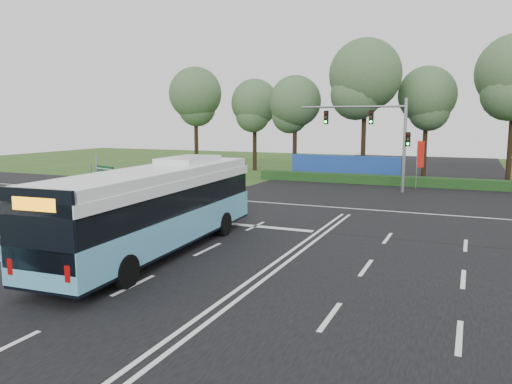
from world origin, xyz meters
TOP-DOWN VIEW (x-y plane):
  - ground at (0.00, 0.00)m, footprint 120.00×120.00m
  - road_main at (0.00, 0.00)m, footprint 20.00×120.00m
  - road_cross at (0.00, 12.00)m, footprint 120.00×14.00m
  - kerb_strip at (-10.10, -3.00)m, footprint 0.25×18.00m
  - city_bus at (-4.92, -1.18)m, footprint 3.51×13.23m
  - pedestrian_signal at (-11.67, 2.55)m, footprint 0.26×0.40m
  - street_sign at (-9.93, 1.36)m, footprint 1.40×0.50m
  - banner_flag_mid at (2.89, 23.02)m, footprint 0.54×0.26m
  - traffic_light_gantry at (0.21, 20.50)m, footprint 8.41×0.28m
  - hedge at (0.00, 24.50)m, footprint 22.00×1.20m
  - blue_hoarding at (-4.00, 27.00)m, footprint 10.00×0.30m
  - eucalyptus_row at (5.58, 30.55)m, footprint 55.31×9.12m

SIDE VIEW (x-z plane):
  - ground at x=0.00m, z-range 0.00..0.00m
  - road_main at x=0.00m, z-range 0.00..0.04m
  - road_cross at x=0.00m, z-range 0.00..0.05m
  - kerb_strip at x=-10.10m, z-range 0.00..0.12m
  - hedge at x=0.00m, z-range 0.00..0.80m
  - blue_hoarding at x=-4.00m, z-range 0.00..2.20m
  - pedestrian_signal at x=-11.67m, z-range 0.14..3.25m
  - city_bus at x=-4.92m, z-range 0.01..3.77m
  - street_sign at x=-9.93m, z-range 0.50..4.24m
  - banner_flag_mid at x=2.89m, z-range 0.61..4.48m
  - traffic_light_gantry at x=0.21m, z-range 1.16..8.16m
  - eucalyptus_row at x=5.58m, z-range 2.30..15.17m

